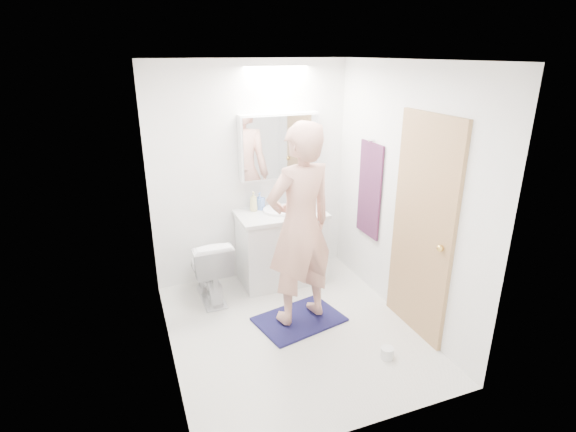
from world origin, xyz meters
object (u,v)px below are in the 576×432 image
toilet (209,268)px  toilet_paper_roll (387,353)px  toothbrush_cup (291,202)px  vanity_cabinet (281,248)px  medicine_cabinet (279,146)px  person (300,226)px  soap_bottle_a (254,201)px  soap_bottle_b (260,201)px

toilet → toilet_paper_roll: size_ratio=6.42×
toilet → toothbrush_cup: bearing=-166.1°
toilet → toothbrush_cup: (1.02, 0.27, 0.51)m
vanity_cabinet → medicine_cabinet: size_ratio=1.02×
person → toilet_paper_roll: (0.49, -0.79, -0.94)m
medicine_cabinet → toilet: (-0.90, -0.32, -1.15)m
person → soap_bottle_a: size_ratio=8.67×
soap_bottle_b → person: bearing=-86.7°
soap_bottle_a → toilet_paper_roll: 2.08m
medicine_cabinet → person: size_ratio=0.47×
medicine_cabinet → toothbrush_cup: 0.65m
soap_bottle_b → toilet_paper_roll: size_ratio=1.72×
medicine_cabinet → toothbrush_cup: medicine_cabinet is taller
vanity_cabinet → soap_bottle_b: soap_bottle_b is taller
medicine_cabinet → toilet_paper_roll: bearing=-80.7°
vanity_cabinet → soap_bottle_b: (-0.18, 0.18, 0.52)m
toilet → person: size_ratio=0.38×
toothbrush_cup → toilet_paper_roll: bearing=-84.2°
person → toothbrush_cup: person is taller
medicine_cabinet → toilet: 1.49m
vanity_cabinet → toothbrush_cup: (0.19, 0.16, 0.48)m
vanity_cabinet → person: size_ratio=0.48×
toilet → soap_bottle_b: (0.66, 0.29, 0.56)m
person → soap_bottle_b: 1.03m
person → toothbrush_cup: bearing=-119.5°
toilet → person: person is taller
toilet → person: (0.72, -0.73, 0.64)m
toothbrush_cup → toilet_paper_roll: toothbrush_cup is taller
vanity_cabinet → toothbrush_cup: size_ratio=9.21×
medicine_cabinet → soap_bottle_a: medicine_cabinet is taller
toilet → toothbrush_cup: size_ratio=7.23×
toothbrush_cup → soap_bottle_b: bearing=176.9°
person → vanity_cabinet: bearing=-110.6°
vanity_cabinet → soap_bottle_b: bearing=134.5°
toothbrush_cup → person: bearing=-106.9°
medicine_cabinet → toilet_paper_roll: (0.30, -1.84, -1.45)m
toilet → soap_bottle_a: 0.86m
toilet → soap_bottle_a: soap_bottle_a is taller
soap_bottle_a → toothbrush_cup: bearing=1.3°
soap_bottle_a → soap_bottle_b: bearing=20.4°
toilet → soap_bottle_b: bearing=-157.0°
person → soap_bottle_b: (-0.06, 1.03, -0.07)m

